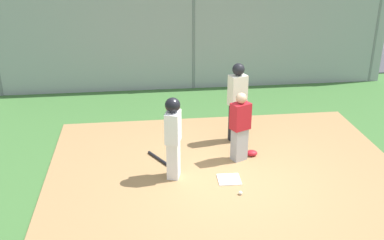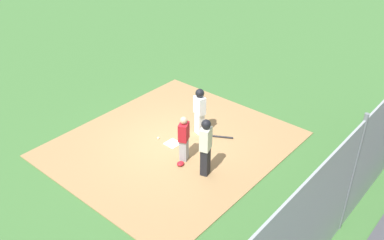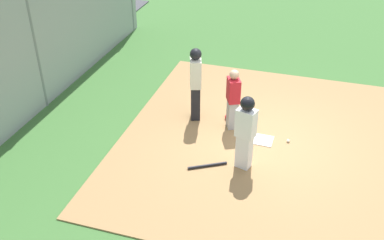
{
  "view_description": "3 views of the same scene",
  "coord_description": "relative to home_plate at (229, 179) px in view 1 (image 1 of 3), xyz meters",
  "views": [
    {
      "loc": [
        1.67,
        7.76,
        4.65
      ],
      "look_at": [
        0.62,
        -0.93,
        0.95
      ],
      "focal_mm": 43.29,
      "sensor_mm": 36.0,
      "label": 1
    },
    {
      "loc": [
        -8.21,
        -7.85,
        7.84
      ],
      "look_at": [
        0.52,
        -0.39,
        0.85
      ],
      "focal_mm": 39.36,
      "sensor_mm": 36.0,
      "label": 2
    },
    {
      "loc": [
        8.58,
        0.92,
        5.9
      ],
      "look_at": [
        0.61,
        -1.52,
        0.68
      ],
      "focal_mm": 41.92,
      "sensor_mm": 36.0,
      "label": 3
    }
  ],
  "objects": [
    {
      "name": "catcher",
      "position": [
        -0.37,
        -0.83,
        0.76
      ],
      "size": [
        0.45,
        0.4,
        1.5
      ],
      "rotation": [
        0.0,
        0.0,
        2.01
      ],
      "color": "#9E9EA3",
      "rests_on": "dirt_infield"
    },
    {
      "name": "parked_car_red",
      "position": [
        3.2,
        -9.51,
        0.57
      ],
      "size": [
        4.4,
        2.34,
        1.28
      ],
      "rotation": [
        0.0,
        0.0,
        -0.14
      ],
      "color": "maroon",
      "rests_on": "parking_lot"
    },
    {
      "name": "ground_plane",
      "position": [
        0.0,
        0.0,
        -0.04
      ],
      "size": [
        140.0,
        140.0,
        0.0
      ],
      "primitive_type": "plane",
      "color": "#3D6B33"
    },
    {
      "name": "parking_lot",
      "position": [
        0.0,
        -9.0,
        -0.02
      ],
      "size": [
        18.0,
        5.2,
        0.04
      ],
      "primitive_type": "cube",
      "color": "#424247",
      "rests_on": "ground_plane"
    },
    {
      "name": "runner",
      "position": [
        1.07,
        -0.25,
        0.95
      ],
      "size": [
        0.36,
        0.44,
        1.67
      ],
      "rotation": [
        0.0,
        0.0,
        2.86
      ],
      "color": "silver",
      "rests_on": "dirt_infield"
    },
    {
      "name": "backstop_fence",
      "position": [
        0.0,
        -5.7,
        1.56
      ],
      "size": [
        12.0,
        0.1,
        3.35
      ],
      "color": "#93999E",
      "rests_on": "ground_plane"
    },
    {
      "name": "parked_car_blue",
      "position": [
        5.56,
        -9.67,
        0.57
      ],
      "size": [
        4.43,
        2.42,
        1.28
      ],
      "rotation": [
        0.0,
        0.0,
        2.97
      ],
      "color": "#28428C",
      "rests_on": "parking_lot"
    },
    {
      "name": "catcher_mask",
      "position": [
        -0.69,
        -0.97,
        0.05
      ],
      "size": [
        0.24,
        0.2,
        0.12
      ],
      "primitive_type": "ellipsoid",
      "color": "#B21923",
      "rests_on": "dirt_infield"
    },
    {
      "name": "home_plate",
      "position": [
        0.0,
        0.0,
        0.0
      ],
      "size": [
        0.45,
        0.45,
        0.02
      ],
      "primitive_type": "cube",
      "rotation": [
        0.0,
        0.0,
        -0.03
      ],
      "color": "white",
      "rests_on": "dirt_infield"
    },
    {
      "name": "umpire",
      "position": [
        -0.51,
        -1.78,
        0.97
      ],
      "size": [
        0.44,
        0.37,
        1.84
      ],
      "rotation": [
        0.0,
        0.0,
        1.89
      ],
      "color": "black",
      "rests_on": "dirt_infield"
    },
    {
      "name": "dirt_infield",
      "position": [
        0.0,
        0.0,
        -0.03
      ],
      "size": [
        7.2,
        6.4,
        0.03
      ],
      "primitive_type": "cube",
      "color": "#9E774C",
      "rests_on": "ground_plane"
    },
    {
      "name": "parked_car_silver",
      "position": [
        -5.45,
        -9.47,
        0.57
      ],
      "size": [
        4.27,
        2.02,
        1.28
      ],
      "rotation": [
        0.0,
        0.0,
        3.19
      ],
      "color": "#B2B2B7",
      "rests_on": "parking_lot"
    },
    {
      "name": "baseball",
      "position": [
        -0.11,
        0.56,
        0.03
      ],
      "size": [
        0.07,
        0.07,
        0.07
      ],
      "primitive_type": "sphere",
      "color": "white",
      "rests_on": "dirt_infield"
    },
    {
      "name": "baseball_bat",
      "position": [
        1.31,
        -0.97,
        0.02
      ],
      "size": [
        0.48,
        0.76,
        0.06
      ],
      "primitive_type": "cylinder",
      "rotation": [
        0.0,
        1.57,
        2.09
      ],
      "color": "black",
      "rests_on": "dirt_infield"
    }
  ]
}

